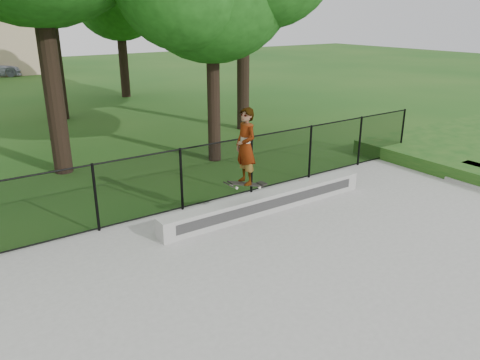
# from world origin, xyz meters

# --- Properties ---
(ground) EXTENTS (100.00, 100.00, 0.00)m
(ground) POSITION_xyz_m (0.00, 0.00, 0.00)
(ground) COLOR #174A14
(ground) RESTS_ON ground
(concrete_slab) EXTENTS (14.00, 12.00, 0.06)m
(concrete_slab) POSITION_xyz_m (0.00, 0.00, 0.03)
(concrete_slab) COLOR gray
(concrete_slab) RESTS_ON ground
(grind_ledge) EXTENTS (5.52, 0.40, 0.44)m
(grind_ledge) POSITION_xyz_m (1.60, 4.70, 0.28)
(grind_ledge) COLOR #A6A5A1
(grind_ledge) RESTS_ON concrete_slab
(skater_airborne) EXTENTS (0.82, 0.62, 1.81)m
(skater_airborne) POSITION_xyz_m (0.79, 4.44, 1.77)
(skater_airborne) COLOR black
(skater_airborne) RESTS_ON ground
(chainlink_fence) EXTENTS (16.06, 0.06, 1.50)m
(chainlink_fence) POSITION_xyz_m (0.00, 5.90, 0.81)
(chainlink_fence) COLOR black
(chainlink_fence) RESTS_ON concrete_slab
(concrete_steps) EXTENTS (1.07, 1.20, 0.45)m
(concrete_steps) POSITION_xyz_m (7.59, 3.00, 0.17)
(concrete_steps) COLOR gray
(concrete_steps) RESTS_ON ground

